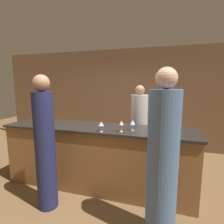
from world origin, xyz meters
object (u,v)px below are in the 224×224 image
Objects in this scene: bartender at (139,132)px; wine_bottle_0 at (50,118)px; guest_1 at (162,163)px; guest_0 at (45,146)px.

bartender is 1.76m from wine_bottle_0.
guest_1 is 2.06m from wine_bottle_0.
guest_0 reaches higher than bartender.
guest_1 is at bearing -3.00° from guest_0.
guest_0 is 0.72m from wine_bottle_0.
bartender is 0.92× the size of guest_0.
bartender is at bearing 53.68° from guest_0.
bartender is at bearing 106.66° from guest_1.
bartender is 1.90m from guest_0.
guest_0 reaches higher than wine_bottle_0.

